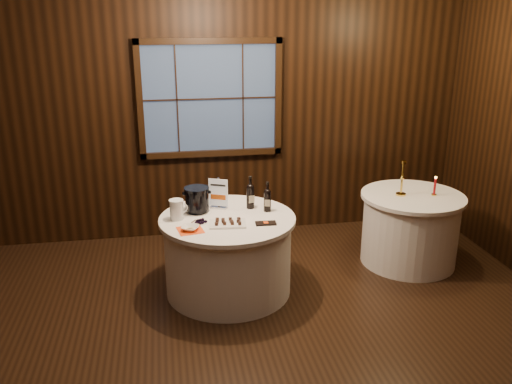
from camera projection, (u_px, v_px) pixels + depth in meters
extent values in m
plane|color=black|center=(244.00, 350.00, 4.38)|extent=(6.00, 6.00, 0.00)
cube|color=black|center=(210.00, 111.00, 6.23)|extent=(6.00, 0.02, 3.00)
cube|color=#354A70|center=(210.00, 99.00, 6.15)|extent=(1.50, 0.01, 1.20)
cylinder|color=white|center=(228.00, 256.00, 5.20)|extent=(1.20, 1.20, 0.73)
cylinder|color=white|center=(227.00, 219.00, 5.07)|extent=(1.28, 1.28, 0.04)
cylinder|color=white|center=(410.00, 230.00, 5.80)|extent=(1.00, 1.00, 0.73)
cylinder|color=white|center=(413.00, 197.00, 5.68)|extent=(1.08, 1.08, 0.04)
cube|color=silver|center=(219.00, 207.00, 5.30)|extent=(0.18, 0.15, 0.02)
cube|color=silver|center=(219.00, 192.00, 5.25)|extent=(0.02, 0.02, 0.29)
cube|color=silver|center=(219.00, 193.00, 5.24)|extent=(0.18, 0.08, 0.27)
cylinder|color=black|center=(250.00, 198.00, 5.26)|extent=(0.08, 0.08, 0.21)
sphere|color=black|center=(250.00, 188.00, 5.23)|extent=(0.08, 0.08, 0.08)
cylinder|color=black|center=(250.00, 182.00, 5.21)|extent=(0.03, 0.03, 0.09)
cylinder|color=black|center=(250.00, 178.00, 5.20)|extent=(0.03, 0.03, 0.02)
cube|color=beige|center=(251.00, 199.00, 5.23)|extent=(0.06, 0.01, 0.07)
cylinder|color=black|center=(267.00, 202.00, 5.19)|extent=(0.07, 0.07, 0.19)
sphere|color=black|center=(267.00, 192.00, 5.16)|extent=(0.07, 0.07, 0.07)
cylinder|color=black|center=(267.00, 187.00, 5.14)|extent=(0.03, 0.03, 0.09)
cylinder|color=black|center=(267.00, 183.00, 5.13)|extent=(0.03, 0.03, 0.02)
cube|color=beige|center=(268.00, 203.00, 5.15)|extent=(0.05, 0.01, 0.07)
cylinder|color=black|center=(197.00, 210.00, 5.19)|extent=(0.17, 0.17, 0.03)
cylinder|color=black|center=(197.00, 199.00, 5.15)|extent=(0.23, 0.23, 0.19)
cylinder|color=black|center=(197.00, 189.00, 5.12)|extent=(0.24, 0.24, 0.02)
cube|color=white|center=(228.00, 224.00, 4.88)|extent=(0.35, 0.25, 0.02)
cube|color=black|center=(266.00, 223.00, 4.90)|extent=(0.19, 0.10, 0.02)
cylinder|color=#3D2916|center=(192.00, 222.00, 4.90)|extent=(0.08, 0.02, 0.03)
cylinder|color=white|center=(177.00, 210.00, 4.99)|extent=(0.12, 0.12, 0.18)
cylinder|color=white|center=(176.00, 201.00, 4.96)|extent=(0.13, 0.13, 0.01)
torus|color=white|center=(183.00, 209.00, 4.99)|extent=(0.09, 0.03, 0.09)
cube|color=#FE4F15|center=(190.00, 230.00, 4.77)|extent=(0.25, 0.25, 0.00)
imported|color=white|center=(190.00, 228.00, 4.76)|extent=(0.20, 0.20, 0.04)
cylinder|color=gold|center=(401.00, 194.00, 5.66)|extent=(0.11, 0.11, 0.02)
cylinder|color=gold|center=(402.00, 179.00, 5.60)|extent=(0.02, 0.02, 0.32)
cylinder|color=gold|center=(404.00, 162.00, 5.55)|extent=(0.05, 0.05, 0.03)
cylinder|color=gold|center=(434.00, 195.00, 5.66)|extent=(0.06, 0.06, 0.01)
cylinder|color=#AA0D13|center=(435.00, 186.00, 5.63)|extent=(0.02, 0.02, 0.17)
sphere|color=#FFB23F|center=(436.00, 178.00, 5.59)|extent=(0.02, 0.02, 0.02)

